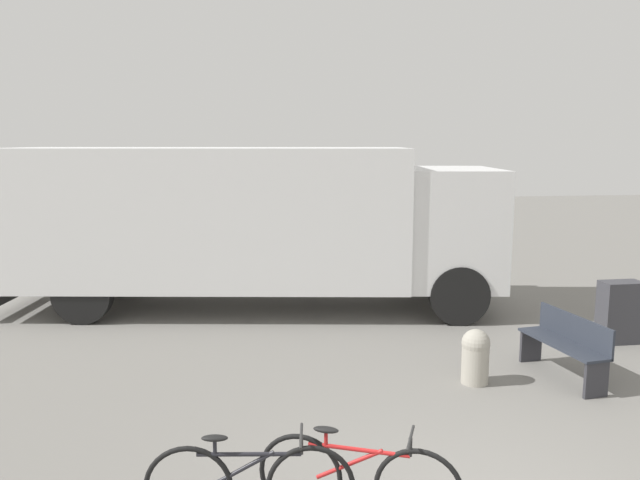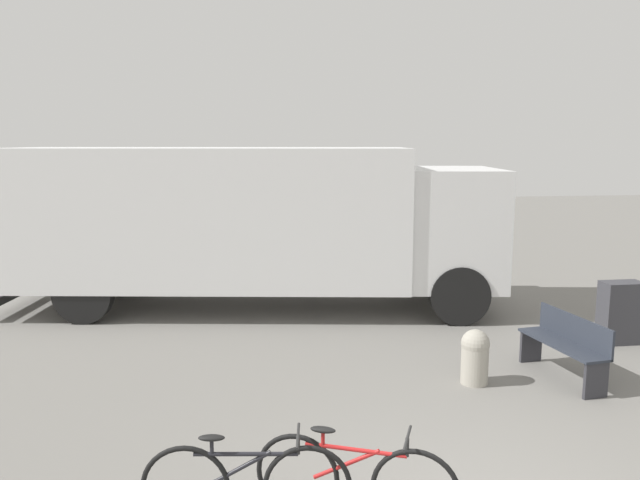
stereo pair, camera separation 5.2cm
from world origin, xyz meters
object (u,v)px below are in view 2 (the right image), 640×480
at_px(bollard_near_bench, 475,355).
at_px(park_bench, 566,344).
at_px(delivery_truck, 247,218).
at_px(bicycle_middle, 354,480).
at_px(utility_box, 621,312).

bearing_deg(bollard_near_bench, park_bench, 0.39).
distance_m(delivery_truck, park_bench, 6.16).
bearing_deg(bicycle_middle, utility_box, 61.70).
bearing_deg(bicycle_middle, bollard_near_bench, 75.20).
xyz_separation_m(park_bench, bicycle_middle, (-3.49, -2.84, -0.09)).
relative_size(bicycle_middle, bollard_near_bench, 2.21).
bearing_deg(bollard_near_bench, delivery_truck, 123.61).
relative_size(delivery_truck, park_bench, 6.29).
xyz_separation_m(delivery_truck, park_bench, (4.18, -4.34, -1.26)).
relative_size(delivery_truck, bicycle_middle, 5.86).
height_order(delivery_truck, park_bench, delivery_truck).
height_order(delivery_truck, bicycle_middle, delivery_truck).
bearing_deg(utility_box, park_bench, -141.99).
relative_size(delivery_truck, utility_box, 9.58).
relative_size(park_bench, bollard_near_bench, 2.06).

